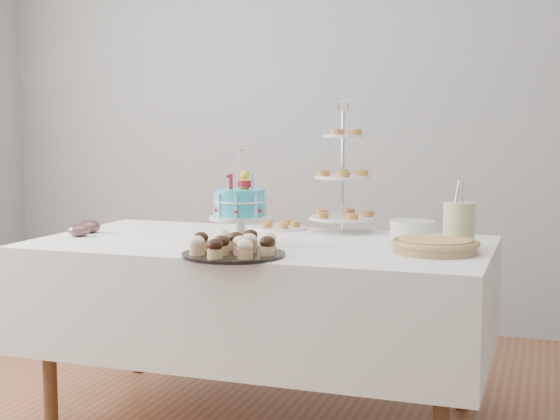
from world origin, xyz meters
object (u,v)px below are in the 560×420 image
(table, at_px, (261,294))
(pie, at_px, (435,245))
(jam_bowl_a, at_px, (79,230))
(birthday_cake, at_px, (241,219))
(plate_stack, at_px, (413,230))
(utensil_pitcher, at_px, (459,223))
(cupcake_tray, at_px, (233,245))
(pastry_plate, at_px, (280,226))
(tiered_stand, at_px, (343,178))
(jam_bowl_b, at_px, (89,227))

(table, distance_m, pie, 0.79)
(jam_bowl_a, bearing_deg, table, 8.89)
(birthday_cake, bearing_deg, jam_bowl_a, 168.07)
(plate_stack, relative_size, utensil_pitcher, 0.71)
(cupcake_tray, relative_size, pie, 1.14)
(pastry_plate, bearing_deg, jam_bowl_a, -145.33)
(tiered_stand, bearing_deg, jam_bowl_b, -159.35)
(pie, distance_m, pastry_plate, 0.93)
(birthday_cake, relative_size, tiered_stand, 0.65)
(cupcake_tray, distance_m, plate_stack, 0.89)
(jam_bowl_b, bearing_deg, pie, -2.09)
(cupcake_tray, distance_m, utensil_pitcher, 0.92)
(tiered_stand, distance_m, jam_bowl_a, 1.22)
(plate_stack, relative_size, pastry_plate, 0.78)
(jam_bowl_b, distance_m, utensil_pitcher, 1.66)
(plate_stack, bearing_deg, table, -153.35)
(cupcake_tray, xyz_separation_m, utensil_pitcher, (0.78, 0.49, 0.06))
(tiered_stand, height_order, jam_bowl_a, tiered_stand)
(table, height_order, jam_bowl_a, jam_bowl_a)
(jam_bowl_a, relative_size, utensil_pitcher, 0.34)
(cupcake_tray, relative_size, jam_bowl_a, 4.05)
(table, relative_size, cupcake_tray, 4.92)
(pastry_plate, bearing_deg, cupcake_tray, -83.24)
(pie, relative_size, jam_bowl_a, 3.54)
(birthday_cake, height_order, jam_bowl_b, birthday_cake)
(tiered_stand, distance_m, utensil_pitcher, 0.66)
(tiered_stand, xyz_separation_m, utensil_pitcher, (0.56, -0.31, -0.15))
(plate_stack, xyz_separation_m, pastry_plate, (-0.65, 0.10, -0.02))
(tiered_stand, bearing_deg, utensil_pitcher, -29.13)
(pie, height_order, utensil_pitcher, utensil_pitcher)
(table, height_order, pie, pie)
(cupcake_tray, relative_size, utensil_pitcher, 1.39)
(plate_stack, height_order, jam_bowl_b, plate_stack)
(jam_bowl_b, bearing_deg, pastry_plate, 27.70)
(pie, xyz_separation_m, pastry_plate, (-0.80, 0.47, -0.01))
(jam_bowl_a, bearing_deg, utensil_pitcher, 7.45)
(pie, xyz_separation_m, plate_stack, (-0.15, 0.37, 0.01))
(tiered_stand, distance_m, plate_stack, 0.42)
(table, xyz_separation_m, jam_bowl_a, (-0.82, -0.13, 0.25))
(birthday_cake, height_order, utensil_pitcher, birthday_cake)
(birthday_cake, xyz_separation_m, plate_stack, (0.64, 0.42, -0.07))
(birthday_cake, xyz_separation_m, jam_bowl_b, (-0.80, 0.11, -0.08))
(pastry_plate, xyz_separation_m, jam_bowl_b, (-0.78, -0.41, 0.01))
(pastry_plate, bearing_deg, tiered_stand, 0.00)
(jam_bowl_a, bearing_deg, tiered_stand, 26.23)
(pastry_plate, bearing_deg, birthday_cake, -88.73)
(pie, xyz_separation_m, jam_bowl_a, (-1.56, -0.06, -0.00))
(pie, relative_size, tiered_stand, 0.57)
(birthday_cake, relative_size, utensil_pitcher, 1.40)
(pie, bearing_deg, jam_bowl_b, 177.91)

